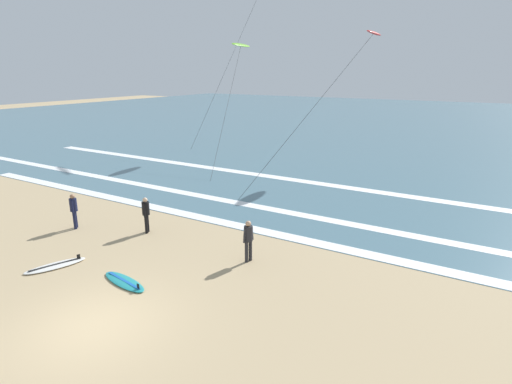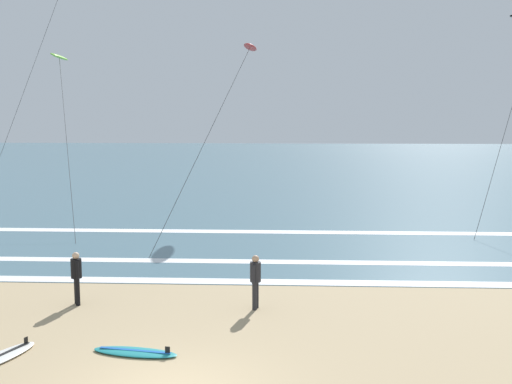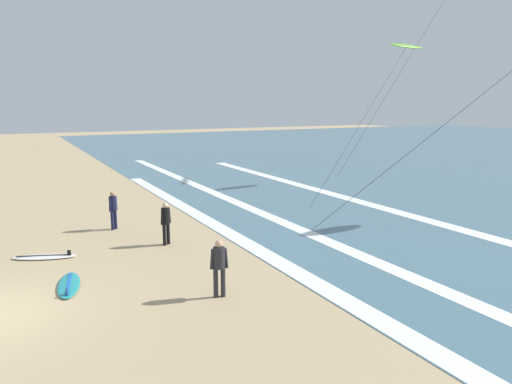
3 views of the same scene
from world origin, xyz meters
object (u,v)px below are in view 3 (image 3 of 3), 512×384
at_px(surfer_mid_group, 166,220).
at_px(kite_lime_low_near, 406,47).
at_px(surfboard_right_spare, 69,285).
at_px(surfer_right_near, 219,263).
at_px(surfer_left_near, 113,207).
at_px(surfboard_near_water, 44,257).

relative_size(surfer_mid_group, kite_lime_low_near, 0.14).
bearing_deg(surfboard_right_spare, surfer_right_near, 52.67).
xyz_separation_m(surfer_mid_group, kite_lime_low_near, (-6.87, 18.36, 7.83)).
xyz_separation_m(surfer_left_near, kite_lime_low_near, (-3.74, 19.65, 7.83)).
bearing_deg(surfboard_right_spare, surfboard_near_water, -171.73).
bearing_deg(surfboard_near_water, surfer_left_near, 133.29).
height_order(surfer_left_near, kite_lime_low_near, kite_lime_low_near).
xyz_separation_m(surfer_left_near, surfboard_near_water, (2.70, -2.86, -0.91)).
height_order(surfer_right_near, surfboard_right_spare, surfer_right_near).
bearing_deg(surfer_mid_group, surfboard_near_water, -95.99).
relative_size(surfboard_right_spare, kite_lime_low_near, 0.19).
height_order(surfer_mid_group, surfer_left_near, same).
xyz_separation_m(surfer_mid_group, surfboard_near_water, (-0.44, -4.15, -0.91)).
relative_size(surfer_mid_group, surfboard_right_spare, 0.74).
bearing_deg(surfer_left_near, surfboard_right_spare, -22.74).
height_order(surfer_mid_group, kite_lime_low_near, kite_lime_low_near).
relative_size(surfboard_near_water, surfboard_right_spare, 1.00).
bearing_deg(surfer_left_near, surfer_right_near, 7.62).
bearing_deg(surfer_left_near, surfer_mid_group, 22.39).
bearing_deg(surfer_right_near, kite_lime_low_near, 123.40).
bearing_deg(surfer_right_near, surfer_left_near, -172.38).
xyz_separation_m(surfer_mid_group, surfer_right_near, (5.34, -0.16, 0.00)).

